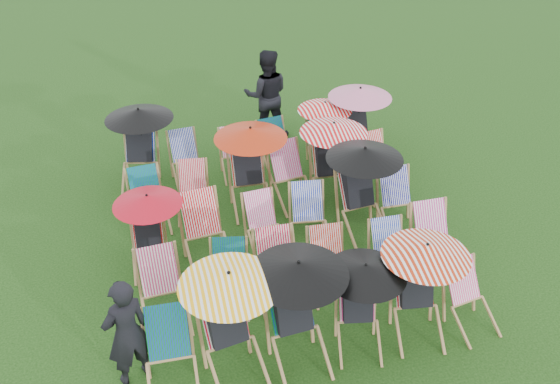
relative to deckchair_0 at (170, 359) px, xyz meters
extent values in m
plane|color=black|center=(2.02, 2.30, -0.48)|extent=(100.00, 100.00, 0.00)
cube|color=#09631F|center=(0.01, 0.26, 0.18)|extent=(0.51, 0.38, 0.60)
cube|color=red|center=(0.70, 0.32, 0.23)|extent=(0.60, 0.49, 0.64)
cube|color=black|center=(0.71, 0.27, 0.23)|extent=(0.53, 0.54, 0.67)
sphere|color=tan|center=(0.69, 0.38, 0.58)|extent=(0.23, 0.23, 0.23)
cylinder|color=black|center=(0.79, 0.24, 0.52)|extent=(0.03, 0.03, 0.78)
cone|color=#FAAD0D|center=(0.79, 0.24, 0.88)|extent=(1.22, 1.22, 0.19)
cube|color=#0A7124|center=(1.55, 0.32, 0.23)|extent=(0.57, 0.44, 0.64)
cube|color=black|center=(1.55, 0.27, 0.23)|extent=(0.49, 0.50, 0.67)
sphere|color=tan|center=(1.54, 0.38, 0.57)|extent=(0.23, 0.23, 0.23)
cylinder|color=black|center=(1.62, 0.23, 0.52)|extent=(0.03, 0.03, 0.78)
cone|color=black|center=(1.62, 0.23, 0.88)|extent=(1.22, 1.22, 0.19)
cube|color=#EE2F7B|center=(2.44, 0.32, 0.12)|extent=(0.51, 0.41, 0.54)
cube|color=black|center=(2.43, 0.27, 0.12)|extent=(0.44, 0.45, 0.57)
sphere|color=tan|center=(2.45, 0.37, 0.42)|extent=(0.20, 0.20, 0.20)
cylinder|color=black|center=(2.48, 0.23, 0.37)|extent=(0.03, 0.03, 0.66)
cone|color=black|center=(2.48, 0.23, 0.67)|extent=(1.04, 1.04, 0.16)
cube|color=red|center=(3.25, 0.37, 0.18)|extent=(0.54, 0.43, 0.59)
cube|color=black|center=(3.25, 0.32, 0.18)|extent=(0.47, 0.48, 0.62)
sphere|color=tan|center=(3.26, 0.42, 0.50)|extent=(0.22, 0.22, 0.22)
cylinder|color=black|center=(3.30, 0.27, 0.45)|extent=(0.03, 0.03, 0.73)
cone|color=#B32609|center=(3.30, 0.27, 0.78)|extent=(1.14, 1.14, 0.18)
cube|color=#FF3382|center=(3.94, 0.30, 0.11)|extent=(0.50, 0.41, 0.53)
cube|color=#D22A5E|center=(0.00, 1.43, 0.18)|extent=(0.52, 0.40, 0.59)
cube|color=#0B7529|center=(0.98, 1.50, 0.12)|extent=(0.51, 0.41, 0.54)
cube|color=red|center=(1.63, 1.48, 0.17)|extent=(0.50, 0.37, 0.59)
cube|color=red|center=(2.38, 1.44, 0.13)|extent=(0.48, 0.36, 0.54)
cube|color=#0824AB|center=(3.31, 1.43, 0.11)|extent=(0.45, 0.34, 0.53)
cube|color=#D12988|center=(4.05, 1.53, 0.18)|extent=(0.50, 0.37, 0.59)
cube|color=red|center=(-0.07, 2.55, 0.11)|extent=(0.46, 0.35, 0.53)
cube|color=black|center=(-0.07, 2.50, 0.10)|extent=(0.39, 0.40, 0.55)
sphere|color=tan|center=(-0.07, 2.60, 0.39)|extent=(0.19, 0.19, 0.19)
cylinder|color=black|center=(-0.02, 2.46, 0.35)|extent=(0.03, 0.03, 0.64)
cone|color=#AE0919|center=(-0.02, 2.46, 0.64)|extent=(1.01, 1.01, 0.16)
cube|color=red|center=(0.73, 2.55, 0.22)|extent=(0.57, 0.45, 0.63)
cube|color=#F33088|center=(1.66, 2.60, 0.10)|extent=(0.47, 0.36, 0.52)
cube|color=#0820AC|center=(2.42, 2.55, 0.15)|extent=(0.52, 0.41, 0.57)
cube|color=red|center=(3.27, 2.69, 0.22)|extent=(0.57, 0.45, 0.63)
cube|color=black|center=(3.28, 2.63, 0.22)|extent=(0.49, 0.51, 0.66)
sphere|color=tan|center=(3.26, 2.74, 0.57)|extent=(0.23, 0.23, 0.23)
cylinder|color=black|center=(3.35, 2.60, 0.51)|extent=(0.03, 0.03, 0.77)
cone|color=black|center=(3.35, 2.60, 0.87)|extent=(1.22, 1.22, 0.19)
cube|color=#06088F|center=(3.93, 2.61, 0.16)|extent=(0.49, 0.36, 0.57)
cube|color=#0A723E|center=(-0.04, 3.67, 0.14)|extent=(0.50, 0.39, 0.56)
cube|color=red|center=(0.76, 3.80, 0.11)|extent=(0.49, 0.39, 0.53)
cube|color=red|center=(1.70, 3.77, 0.22)|extent=(0.54, 0.40, 0.63)
cube|color=black|center=(1.70, 3.72, 0.22)|extent=(0.45, 0.47, 0.66)
sphere|color=tan|center=(1.70, 3.83, 0.57)|extent=(0.23, 0.23, 0.23)
cylinder|color=black|center=(1.76, 3.67, 0.51)|extent=(0.03, 0.03, 0.77)
cone|color=#A82409|center=(1.76, 3.67, 0.87)|extent=(1.22, 1.22, 0.19)
cube|color=#F53191|center=(2.39, 3.79, 0.20)|extent=(0.57, 0.46, 0.61)
cube|color=red|center=(3.13, 3.72, 0.19)|extent=(0.53, 0.40, 0.60)
cube|color=black|center=(3.12, 3.67, 0.19)|extent=(0.45, 0.46, 0.63)
sphere|color=tan|center=(3.13, 3.78, 0.52)|extent=(0.22, 0.22, 0.22)
cylinder|color=black|center=(3.18, 3.63, 0.47)|extent=(0.03, 0.03, 0.74)
cone|color=red|center=(3.18, 3.63, 0.80)|extent=(1.16, 1.16, 0.18)
cube|color=red|center=(3.94, 3.72, 0.20)|extent=(0.57, 0.46, 0.61)
cube|color=#061D8D|center=(-0.02, 4.98, 0.21)|extent=(0.59, 0.48, 0.62)
cube|color=black|center=(-0.03, 4.93, 0.21)|extent=(0.52, 0.53, 0.65)
sphere|color=tan|center=(0.00, 5.04, 0.55)|extent=(0.23, 0.23, 0.23)
cylinder|color=black|center=(0.03, 4.87, 0.50)|extent=(0.03, 0.03, 0.76)
cone|color=black|center=(0.03, 4.87, 0.84)|extent=(1.20, 1.20, 0.18)
cube|color=#071998|center=(0.74, 4.89, 0.11)|extent=(0.48, 0.37, 0.53)
cube|color=#E52D6C|center=(1.65, 4.85, 0.09)|extent=(0.43, 0.32, 0.51)
cube|color=#0A722F|center=(2.41, 4.83, 0.15)|extent=(0.52, 0.42, 0.56)
cube|color=#0B7746|center=(3.34, 4.85, 0.11)|extent=(0.47, 0.36, 0.53)
cube|color=black|center=(3.34, 4.80, 0.11)|extent=(0.40, 0.41, 0.55)
sphere|color=tan|center=(3.35, 4.89, 0.40)|extent=(0.19, 0.19, 0.19)
cylinder|color=black|center=(3.39, 4.76, 0.35)|extent=(0.03, 0.03, 0.65)
cone|color=red|center=(3.39, 4.76, 0.64)|extent=(1.02, 1.02, 0.16)
cube|color=#096328|center=(4.00, 4.85, 0.21)|extent=(0.56, 0.44, 0.62)
cube|color=black|center=(4.00, 4.80, 0.21)|extent=(0.48, 0.50, 0.65)
sphere|color=tan|center=(3.99, 4.90, 0.55)|extent=(0.23, 0.23, 0.23)
cylinder|color=black|center=(4.07, 4.76, 0.49)|extent=(0.03, 0.03, 0.76)
cone|color=#CD698E|center=(4.07, 4.76, 0.84)|extent=(1.19, 1.19, 0.18)
imported|color=black|center=(-0.45, 0.26, 0.30)|extent=(0.67, 0.57, 1.55)
imported|color=black|center=(2.54, 5.90, 0.45)|extent=(1.02, 0.85, 1.87)
camera|label=1|loc=(0.03, -5.18, 5.73)|focal=40.00mm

